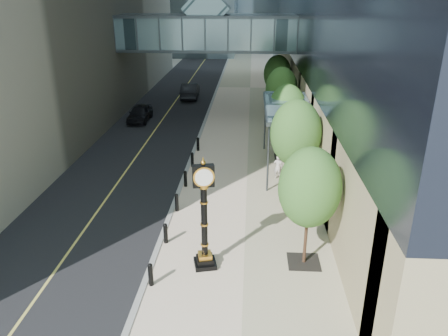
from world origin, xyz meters
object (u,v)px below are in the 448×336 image
Objects in this scene: pedestrian at (278,167)px; car_near at (140,113)px; car_far at (190,91)px; street_clock at (204,222)px.

pedestrian reaches higher than car_near.
car_far reaches higher than pedestrian.
street_clock is at bearing -69.61° from car_near.
street_clock reaches higher than car_near.
pedestrian is at bearing 56.17° from street_clock.
car_near is 10.04m from car_far.
car_near is at bearing 96.90° from street_clock.
car_near is (-11.83, 12.56, -0.09)m from pedestrian.
pedestrian is 17.25m from car_near.
car_far is at bearing 85.40° from street_clock.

